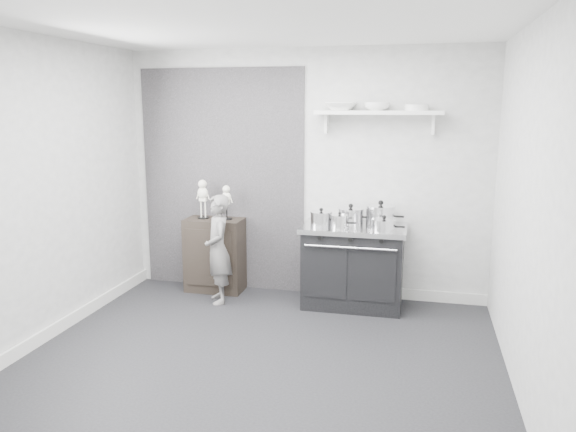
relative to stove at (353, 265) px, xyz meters
name	(u,v)px	position (x,y,z in m)	size (l,w,h in m)	color
ground	(260,359)	(-0.60, -1.48, -0.44)	(4.00, 4.00, 0.00)	black
room_shell	(252,162)	(-0.69, -1.33, 1.20)	(4.02, 3.62, 2.71)	#A6A6A4
wall_shelf	(378,114)	(0.20, 0.20, 1.57)	(1.30, 0.26, 0.24)	white
stove	(353,265)	(0.00, 0.00, 0.00)	(1.08, 0.67, 0.86)	black
side_cabinet	(215,255)	(-1.59, 0.13, -0.02)	(0.64, 0.38, 0.84)	black
child	(218,249)	(-1.42, -0.23, 0.15)	(0.43, 0.28, 1.17)	slate
pot_front_left	(321,219)	(-0.33, -0.09, 0.51)	(0.31, 0.23, 0.19)	silver
pot_back_left	(351,216)	(-0.05, 0.10, 0.51)	(0.36, 0.28, 0.21)	silver
pot_back_right	(380,215)	(0.26, 0.12, 0.53)	(0.40, 0.31, 0.26)	silver
pot_front_right	(384,225)	(0.32, -0.20, 0.49)	(0.32, 0.24, 0.16)	silver
pot_front_center	(340,221)	(-0.13, -0.16, 0.50)	(0.26, 0.17, 0.17)	silver
skeleton_full	(203,196)	(-1.72, 0.13, 0.65)	(0.14, 0.09, 0.51)	white
skeleton_torso	(226,200)	(-1.44, 0.13, 0.62)	(0.12, 0.08, 0.44)	white
bowl_large	(340,106)	(-0.19, 0.19, 1.65)	(0.34, 0.34, 0.08)	white
bowl_small	(377,106)	(0.18, 0.19, 1.65)	(0.26, 0.26, 0.08)	white
plate_stack	(417,108)	(0.58, 0.19, 1.63)	(0.24, 0.24, 0.06)	white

